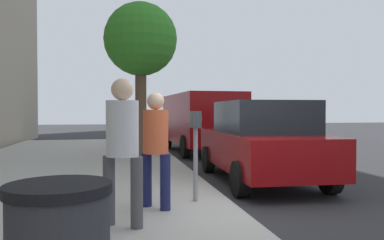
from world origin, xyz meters
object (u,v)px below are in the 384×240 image
at_px(pedestrian_at_meter, 156,141).
at_px(street_tree, 141,41).
at_px(parked_van_far, 200,119).
at_px(traffic_signal, 143,83).
at_px(parking_meter, 196,136).
at_px(parked_sedan_near, 261,141).
at_px(pedestrian_bystander, 122,139).

distance_m(pedestrian_at_meter, street_tree, 6.08).
xyz_separation_m(pedestrian_at_meter, street_tree, (5.58, -0.15, 2.43)).
bearing_deg(parked_van_far, traffic_signal, 87.83).
distance_m(parking_meter, pedestrian_at_meter, 0.73).
xyz_separation_m(parking_meter, parked_sedan_near, (2.09, -1.90, -0.27)).
xyz_separation_m(parked_sedan_near, parked_van_far, (6.18, -0.00, 0.36)).
relative_size(parking_meter, parked_sedan_near, 0.32).
distance_m(pedestrian_bystander, parked_van_far, 9.87).
height_order(pedestrian_bystander, parked_van_far, parked_van_far).
relative_size(pedestrian_at_meter, parked_van_far, 0.32).
bearing_deg(parking_meter, street_tree, 5.52).
bearing_deg(street_tree, parked_sedan_near, -142.82).
height_order(pedestrian_bystander, parked_sedan_near, pedestrian_bystander).
height_order(parked_sedan_near, traffic_signal, traffic_signal).
distance_m(parked_sedan_near, traffic_signal, 6.82).
distance_m(parking_meter, parked_sedan_near, 2.84).
bearing_deg(street_tree, parked_van_far, -38.74).
bearing_deg(parking_meter, pedestrian_bystander, 134.30).
height_order(pedestrian_at_meter, parked_sedan_near, pedestrian_at_meter).
bearing_deg(parked_sedan_near, parking_meter, 137.68).
xyz_separation_m(parking_meter, parked_van_far, (8.27, -1.90, 0.09)).
relative_size(pedestrian_bystander, parked_sedan_near, 0.40).
bearing_deg(pedestrian_at_meter, street_tree, 47.27).
height_order(pedestrian_bystander, traffic_signal, traffic_signal).
xyz_separation_m(pedestrian_at_meter, pedestrian_bystander, (-0.80, 0.49, 0.10)).
height_order(parking_meter, street_tree, street_tree).
xyz_separation_m(parked_van_far, traffic_signal, (0.08, 2.12, 1.32)).
bearing_deg(pedestrian_bystander, pedestrian_at_meter, 1.83).
relative_size(parked_sedan_near, traffic_signal, 1.24).
bearing_deg(street_tree, parking_meter, -174.48).
xyz_separation_m(parked_sedan_near, street_tree, (3.18, 2.41, 2.66)).
distance_m(parked_van_far, traffic_signal, 2.50).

